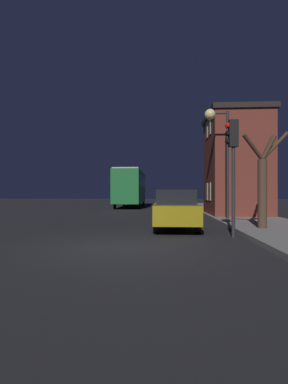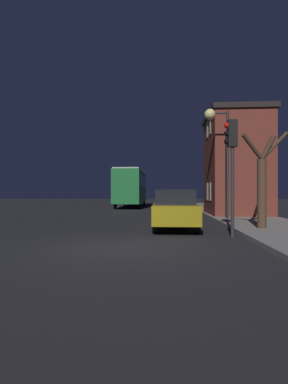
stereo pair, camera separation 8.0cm
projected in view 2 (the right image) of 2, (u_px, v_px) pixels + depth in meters
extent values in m
plane|color=black|center=(117.00, 247.00, 8.25)|extent=(120.00, 120.00, 0.00)
cube|color=brown|center=(236.00, 166.00, 18.75)|extent=(3.40, 4.56, 6.03)
cube|color=black|center=(236.00, 115.00, 18.76)|extent=(3.64, 4.80, 0.30)
cube|color=beige|center=(210.00, 192.00, 18.27)|extent=(0.03, 0.70, 1.10)
cube|color=beige|center=(207.00, 192.00, 19.46)|extent=(0.03, 0.70, 1.10)
cube|color=beige|center=(210.00, 126.00, 18.27)|extent=(0.03, 0.70, 1.10)
cube|color=beige|center=(207.00, 130.00, 19.46)|extent=(0.03, 0.70, 1.10)
cylinder|color=#28282B|center=(228.00, 165.00, 15.39)|extent=(0.14, 0.14, 5.54)
cylinder|color=#28282B|center=(219.00, 113.00, 15.42)|extent=(0.90, 0.09, 0.09)
sphere|color=#F9E08C|center=(210.00, 114.00, 15.45)|extent=(0.56, 0.56, 0.56)
cylinder|color=#28282B|center=(232.00, 192.00, 10.01)|extent=(0.12, 0.12, 3.04)
cube|color=black|center=(232.00, 133.00, 10.01)|extent=(0.30, 0.24, 0.90)
sphere|color=red|center=(227.00, 125.00, 10.02)|extent=(0.20, 0.20, 0.20)
sphere|color=black|center=(227.00, 133.00, 10.02)|extent=(0.20, 0.20, 0.20)
sphere|color=black|center=(227.00, 142.00, 10.02)|extent=(0.20, 0.20, 0.20)
cylinder|color=#473323|center=(262.00, 194.00, 11.37)|extent=(0.34, 0.34, 2.61)
cylinder|color=#473323|center=(267.00, 147.00, 11.94)|extent=(0.98, 1.34, 1.20)
cylinder|color=#473323|center=(253.00, 147.00, 11.08)|extent=(1.04, 0.83, 0.96)
cylinder|color=#473323|center=(274.00, 146.00, 11.33)|extent=(1.03, 0.16, 1.10)
cylinder|color=#473323|center=(268.00, 148.00, 11.28)|extent=(0.61, 0.37, 0.94)
cube|color=#1E6B33|center=(131.00, 187.00, 30.71)|extent=(2.44, 10.13, 3.10)
cube|color=black|center=(131.00, 182.00, 30.71)|extent=(2.46, 9.32, 1.12)
cube|color=#B2B2B2|center=(131.00, 172.00, 30.71)|extent=(2.32, 9.62, 0.12)
cylinder|color=black|center=(144.00, 201.00, 33.92)|extent=(0.18, 0.96, 0.96)
cylinder|color=black|center=(124.00, 201.00, 34.06)|extent=(0.18, 0.96, 0.96)
cylinder|color=black|center=(140.00, 204.00, 27.35)|extent=(0.18, 0.96, 0.96)
cylinder|color=black|center=(115.00, 203.00, 27.49)|extent=(0.18, 0.96, 0.96)
cube|color=olive|center=(174.00, 212.00, 12.47)|extent=(1.72, 4.64, 0.71)
cube|color=black|center=(174.00, 197.00, 12.24)|extent=(1.52, 2.41, 0.58)
cylinder|color=black|center=(190.00, 218.00, 13.93)|extent=(0.18, 0.66, 0.66)
cylinder|color=black|center=(156.00, 217.00, 14.03)|extent=(0.18, 0.66, 0.66)
cylinder|color=black|center=(197.00, 225.00, 10.92)|extent=(0.18, 0.66, 0.66)
cylinder|color=black|center=(155.00, 224.00, 11.02)|extent=(0.18, 0.66, 0.66)
cube|color=black|center=(172.00, 205.00, 22.32)|extent=(1.87, 4.53, 0.57)
cube|color=black|center=(172.00, 197.00, 22.09)|extent=(1.65, 2.35, 0.53)
cylinder|color=black|center=(182.00, 208.00, 23.73)|extent=(0.18, 0.58, 0.58)
cylinder|color=black|center=(161.00, 208.00, 23.84)|extent=(0.18, 0.58, 0.58)
cylinder|color=black|center=(185.00, 210.00, 20.80)|extent=(0.18, 0.58, 0.58)
cylinder|color=black|center=(161.00, 210.00, 20.90)|extent=(0.18, 0.58, 0.58)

